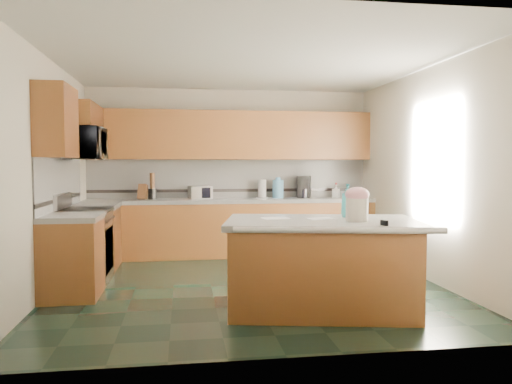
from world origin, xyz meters
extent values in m
plane|color=black|center=(0.00, 0.00, 0.00)|extent=(4.60, 4.60, 0.00)
plane|color=white|center=(0.00, 0.00, 2.70)|extent=(4.60, 4.60, 0.00)
cube|color=beige|center=(0.00, 2.32, 1.35)|extent=(4.60, 0.04, 2.70)
cube|color=beige|center=(0.00, -2.32, 1.35)|extent=(4.60, 0.04, 2.70)
cube|color=beige|center=(-2.32, 0.00, 1.35)|extent=(0.04, 4.60, 2.70)
cube|color=beige|center=(2.32, 0.00, 1.35)|extent=(0.04, 4.60, 2.70)
cube|color=black|center=(0.00, 2.00, 0.43)|extent=(4.60, 0.60, 0.86)
cube|color=white|center=(0.00, 2.00, 0.89)|extent=(4.60, 0.64, 0.06)
cube|color=black|center=(0.00, 2.13, 1.94)|extent=(4.60, 0.33, 0.78)
cube|color=silver|center=(0.00, 2.29, 1.24)|extent=(4.60, 0.02, 0.63)
cube|color=black|center=(0.00, 2.28, 1.04)|extent=(4.60, 0.01, 0.05)
cube|color=black|center=(-2.00, 1.29, 0.43)|extent=(0.60, 0.82, 0.86)
cube|color=white|center=(-2.00, 1.29, 0.89)|extent=(0.64, 0.82, 0.06)
cube|color=black|center=(-2.00, -0.24, 0.43)|extent=(0.60, 0.72, 0.86)
cube|color=white|center=(-2.00, -0.24, 0.89)|extent=(0.64, 0.72, 0.06)
cube|color=silver|center=(-2.29, 0.55, 1.24)|extent=(0.02, 2.30, 0.63)
cube|color=black|center=(-2.28, 0.55, 1.04)|extent=(0.01, 2.30, 0.05)
cube|color=black|center=(-2.13, 1.42, 1.94)|extent=(0.33, 1.09, 0.78)
cube|color=black|center=(-2.13, -0.24, 1.94)|extent=(0.33, 0.72, 0.78)
cube|color=#B7B7BC|center=(-2.00, 0.50, 0.44)|extent=(0.60, 0.76, 0.88)
cube|color=black|center=(-1.71, 0.50, 0.40)|extent=(0.02, 0.68, 0.55)
cube|color=black|center=(-2.00, 0.50, 0.90)|extent=(0.62, 0.78, 0.04)
cylinder|color=#B7B7BC|center=(-1.68, 0.50, 0.78)|extent=(0.02, 0.66, 0.02)
cube|color=#B7B7BC|center=(-2.26, 0.50, 1.02)|extent=(0.06, 0.76, 0.18)
imported|color=#B7B7BC|center=(-2.00, 0.50, 1.73)|extent=(0.50, 0.73, 0.41)
cube|color=black|center=(0.60, -1.12, 0.43)|extent=(1.96, 1.35, 0.86)
cube|color=white|center=(0.60, -1.12, 0.89)|extent=(2.07, 1.47, 0.06)
cylinder|color=white|center=(0.60, -1.69, 0.89)|extent=(1.87, 0.42, 0.06)
cylinder|color=beige|center=(0.90, -1.30, 1.03)|extent=(0.23, 0.23, 0.23)
ellipsoid|color=pink|center=(0.90, -1.30, 1.18)|extent=(0.24, 0.24, 0.15)
cylinder|color=tan|center=(0.90, -1.30, 1.23)|extent=(0.08, 0.03, 0.03)
sphere|color=tan|center=(0.86, -1.30, 1.23)|extent=(0.04, 0.04, 0.04)
sphere|color=tan|center=(0.94, -1.30, 1.23)|extent=(0.04, 0.04, 0.04)
imported|color=#31ACB7|center=(0.93, -0.94, 1.10)|extent=(0.14, 0.14, 0.35)
cube|color=white|center=(0.62, -1.04, 0.92)|extent=(0.30, 0.25, 0.00)
cube|color=white|center=(0.17, -0.92, 0.92)|extent=(0.30, 0.25, 0.00)
cube|color=black|center=(1.03, -1.67, 0.93)|extent=(0.04, 0.09, 0.08)
cylinder|color=black|center=(1.03, -1.72, 0.91)|extent=(0.01, 0.06, 0.01)
cube|color=#472814|center=(-1.40, 2.05, 1.04)|extent=(0.17, 0.21, 0.26)
cylinder|color=black|center=(-1.26, 2.08, 1.00)|extent=(0.14, 0.14, 0.17)
cylinder|color=#472814|center=(-1.26, 2.08, 1.21)|extent=(0.08, 0.08, 0.25)
cube|color=#B7B7BC|center=(-0.50, 2.05, 1.02)|extent=(0.40, 0.31, 0.20)
cube|color=black|center=(-0.50, 1.94, 1.02)|extent=(0.31, 0.01, 0.16)
cylinder|color=white|center=(0.51, 2.10, 1.07)|extent=(0.13, 0.13, 0.30)
cylinder|color=#B7B7BC|center=(0.51, 2.10, 0.93)|extent=(0.20, 0.20, 0.01)
cylinder|color=#518BB7|center=(0.77, 2.06, 1.07)|extent=(0.18, 0.18, 0.30)
cylinder|color=#518BB7|center=(0.77, 2.06, 1.24)|extent=(0.08, 0.08, 0.04)
cube|color=black|center=(1.21, 2.08, 1.10)|extent=(0.28, 0.29, 0.36)
cylinder|color=black|center=(1.21, 2.03, 0.99)|extent=(0.15, 0.15, 0.15)
imported|color=white|center=(1.75, 2.05, 1.03)|extent=(0.14, 0.14, 0.22)
cylinder|color=red|center=(1.75, 2.05, 1.15)|extent=(0.02, 0.02, 0.03)
cube|color=white|center=(2.29, -0.20, 1.50)|extent=(0.02, 1.40, 1.10)
camera|label=1|loc=(-0.78, -5.95, 1.48)|focal=35.00mm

